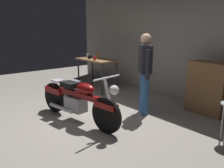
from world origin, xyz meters
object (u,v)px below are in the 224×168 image
object	(u,v)px
motorcycle	(78,99)
mug_white_ceramic	(88,55)
person_standing	(145,70)
mug_black_matte	(90,57)
bottle	(98,55)
wooden_dresser	(208,88)
mug_red_diner	(95,58)
storage_bin	(72,87)

from	to	relation	value
motorcycle	mug_white_ceramic	size ratio (longest dim) A/B	17.95
motorcycle	person_standing	size ratio (longest dim) A/B	1.31
person_standing	mug_white_ceramic	distance (m)	2.84
mug_black_matte	bottle	size ratio (longest dim) A/B	0.51
wooden_dresser	bottle	world-z (taller)	bottle
motorcycle	person_standing	xyz separation A→B (m)	(0.51, 1.31, 0.48)
motorcycle	mug_black_matte	bearing A→B (deg)	132.34
wooden_dresser	mug_black_matte	size ratio (longest dim) A/B	8.98
motorcycle	wooden_dresser	world-z (taller)	wooden_dresser
motorcycle	mug_white_ceramic	xyz separation A→B (m)	(-2.28, 1.79, 0.50)
mug_red_diner	mug_black_matte	bearing A→B (deg)	169.10
person_standing	wooden_dresser	xyz separation A→B (m)	(0.85, 1.05, -0.38)
motorcycle	bottle	xyz separation A→B (m)	(-1.79, 1.82, 0.55)
bottle	person_standing	bearing A→B (deg)	-12.40
storage_bin	mug_black_matte	size ratio (longest dim) A/B	3.59
mug_red_diner	mug_black_matte	xyz separation A→B (m)	(-0.35, 0.07, -0.00)
storage_bin	bottle	distance (m)	1.19
mug_red_diner	mug_white_ceramic	world-z (taller)	mug_white_ceramic
storage_bin	bottle	size ratio (longest dim) A/B	1.83
storage_bin	mug_red_diner	size ratio (longest dim) A/B	3.94
person_standing	bottle	world-z (taller)	person_standing
storage_bin	mug_black_matte	world-z (taller)	mug_black_matte
person_standing	mug_red_diner	distance (m)	2.11
motorcycle	mug_red_diner	distance (m)	2.27
mug_red_diner	mug_black_matte	size ratio (longest dim) A/B	0.91
person_standing	mug_red_diner	bearing A→B (deg)	29.66
mug_red_diner	motorcycle	bearing A→B (deg)	-44.49
wooden_dresser	motorcycle	bearing A→B (deg)	-119.91
storage_bin	mug_white_ceramic	bearing A→B (deg)	116.16
person_standing	mug_black_matte	xyz separation A→B (m)	(-2.44, 0.31, 0.02)
storage_bin	bottle	world-z (taller)	bottle
storage_bin	mug_white_ceramic	xyz separation A→B (m)	(-0.40, 0.82, 0.78)
person_standing	mug_red_diner	world-z (taller)	person_standing
person_standing	mug_red_diner	xyz separation A→B (m)	(-2.09, 0.24, 0.03)
mug_black_matte	storage_bin	bearing A→B (deg)	-85.99
mug_white_ceramic	bottle	size ratio (longest dim) A/B	0.50
mug_red_diner	bottle	bearing A→B (deg)	128.46
wooden_dresser	storage_bin	distance (m)	3.55
motorcycle	bottle	distance (m)	2.61
storage_bin	mug_red_diner	bearing A→B (deg)	62.53
mug_red_diner	wooden_dresser	bearing A→B (deg)	15.44
wooden_dresser	bottle	bearing A→B (deg)	-170.18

